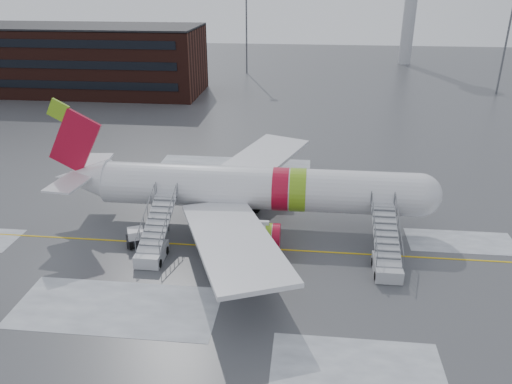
# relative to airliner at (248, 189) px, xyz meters

# --- Properties ---
(ground) EXTENTS (260.00, 260.00, 0.00)m
(ground) POSITION_rel_airliner_xyz_m (-1.45, -3.59, -3.42)
(ground) COLOR #494C4F
(ground) RESTS_ON ground
(airliner) EXTENTS (35.03, 32.97, 11.18)m
(airliner) POSITION_rel_airliner_xyz_m (0.00, 0.00, 0.00)
(airliner) COLOR silver
(airliner) RESTS_ON ground
(airstair_fwd) EXTENTS (2.05, 7.70, 3.48)m
(airstair_fwd) POSITION_rel_airliner_xyz_m (11.56, -6.54, -2.35)
(airstair_fwd) COLOR #A9ACB0
(airstair_fwd) RESTS_ON ground
(airstair_aft) EXTENTS (2.05, 7.70, 3.48)m
(airstair_aft) POSITION_rel_airliner_xyz_m (-6.85, -6.54, -2.35)
(airstair_aft) COLOR #B4B6BC
(airstair_aft) RESTS_ON ground
(pushback_tug) EXTENTS (2.89, 2.58, 1.46)m
(pushback_tug) POSITION_rel_airliner_xyz_m (-8.60, -4.96, -2.77)
(pushback_tug) COLOR black
(pushback_tug) RESTS_ON ground
(terminal_building) EXTENTS (62.00, 16.11, 12.30)m
(terminal_building) POSITION_rel_airliner_xyz_m (-46.45, 51.39, 2.78)
(terminal_building) COLOR #3F1E16
(terminal_building) RESTS_ON ground
(light_mast_far_ne) EXTENTS (1.20, 1.20, 24.25)m
(light_mast_far_ne) POSITION_rel_airliner_xyz_m (40.55, 58.41, 10.42)
(light_mast_far_ne) COLOR #595B60
(light_mast_far_ne) RESTS_ON ground
(light_mast_far_n) EXTENTS (1.20, 1.20, 24.25)m
(light_mast_far_n) POSITION_rel_airliner_xyz_m (-9.45, 74.41, 10.42)
(light_mast_far_n) COLOR #595B60
(light_mast_far_n) RESTS_ON ground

